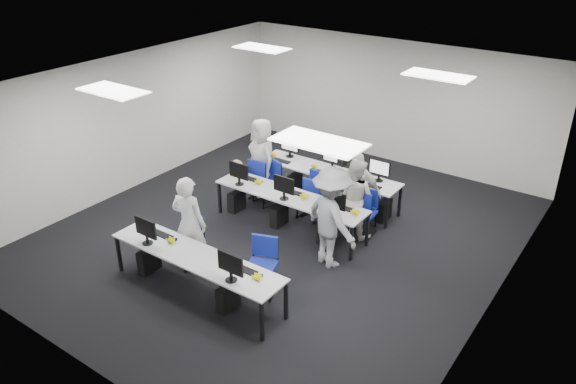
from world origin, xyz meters
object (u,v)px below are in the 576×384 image
Objects in this scene: desk_mid at (290,198)px; chair_0 at (189,249)px; chair_7 at (362,218)px; student_3 at (355,192)px; desk_front at (196,258)px; chair_2 at (268,190)px; chair_5 at (262,185)px; student_1 at (355,198)px; chair_4 at (363,221)px; photographer at (331,218)px; chair_1 at (262,276)px; chair_3 at (313,204)px; chair_6 at (316,204)px; student_0 at (189,224)px; student_2 at (262,157)px.

desk_mid is 2.19m from chair_0.
chair_7 is 0.55× the size of student_3.
chair_2 is at bearing 107.51° from desk_front.
student_1 is at bearing -9.95° from chair_5.
student_1 reaches higher than chair_4.
photographer is (0.07, -1.33, 0.64)m from chair_7.
chair_5 is (-2.07, 2.71, -0.00)m from chair_1.
chair_3 is at bearing 158.85° from student_3.
chair_6 is at bearing 171.68° from chair_4.
chair_2 is at bearing -29.15° from chair_5.
chair_2 is 0.25m from chair_5.
chair_4 is at bearing 65.30° from chair_0.
chair_1 is 1.04× the size of chair_7.
desk_mid is 3.60× the size of chair_6.
chair_7 is (2.25, 0.07, -0.01)m from chair_2.
photographer reaches higher than chair_2.
student_0 is 0.94× the size of photographer.
student_3 reaches higher than desk_front.
student_3 is (0.91, -0.06, 0.54)m from chair_6.
chair_0 is at bearing -62.83° from chair_2.
chair_1 is (0.81, -1.94, -0.38)m from desk_mid.
desk_mid is at bearing -96.63° from chair_3.
chair_1 is (0.81, 0.66, -0.38)m from desk_front.
chair_1 is at bearing -75.63° from chair_6.
chair_3 is 1.07× the size of chair_4.
chair_2 is 0.98× the size of chair_3.
chair_5 reaches higher than chair_7.
chair_1 reaches higher than chair_0.
chair_2 is at bearing -14.67° from student_2.
desk_front is 3.52m from chair_4.
chair_6 is 1.11m from student_1.
chair_2 is 0.54× the size of student_0.
chair_0 is (-0.75, -2.02, -0.39)m from desk_mid.
chair_5 is at bearing -2.25° from student_1.
chair_5 is at bearing 110.54° from desk_front.
photographer is (2.04, 1.42, 0.63)m from chair_0.
chair_3 is (1.14, 0.01, 0.01)m from chair_2.
chair_7 is at bearing 61.83° from chair_1.
photographer is at bearing -32.83° from chair_5.
chair_3 reaches higher than chair_2.
student_0 is (-0.62, -2.09, 0.19)m from desk_mid.
desk_front is at bearing -160.37° from chair_1.
desk_mid is 1.69m from student_2.
chair_1 is at bearing -67.34° from desk_mid.
chair_6 is 1.06m from student_3.
chair_1 is 0.55× the size of student_2.
chair_1 reaches higher than desk_front.
student_0 is at bearing 59.21° from photographer.
chair_3 is 0.55× the size of student_0.
chair_4 is 2.54m from chair_5.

